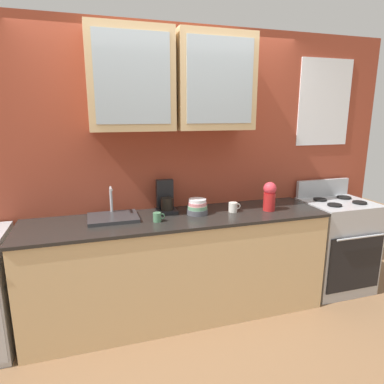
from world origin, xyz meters
The scene contains 10 objects.
ground_plane centered at (0.00, 0.00, 0.00)m, with size 10.00×10.00×0.00m, color brown.
back_wall_unit centered at (0.01, 0.32, 1.48)m, with size 4.57×0.46×2.57m.
counter centered at (0.00, 0.00, 0.47)m, with size 2.64×0.65×0.93m.
stove_range centered at (1.68, 0.00, 0.47)m, with size 0.67×0.62×1.11m.
sink_faucet centered at (-0.55, 0.10, 0.96)m, with size 0.42×0.33×0.26m.
bowl_stack centered at (0.18, 0.03, 1.00)m, with size 0.19×0.19×0.14m.
vase centered at (0.85, -0.06, 1.07)m, with size 0.12×0.12×0.27m.
cup_near_sink centered at (-0.20, -0.08, 0.97)m, with size 0.10×0.07×0.08m.
cup_near_bowls centered at (0.51, 0.00, 0.98)m, with size 0.11×0.08×0.09m.
coffee_maker centered at (-0.07, 0.19, 1.04)m, with size 0.17×0.20×0.29m.
Camera 1 is at (-0.71, -2.68, 1.81)m, focal length 31.25 mm.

